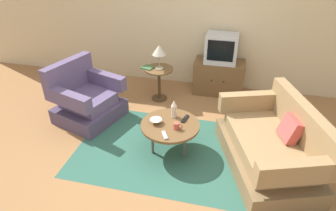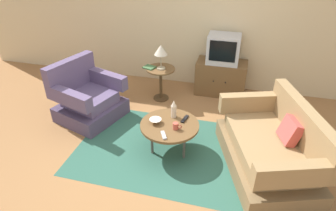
% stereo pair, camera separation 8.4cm
% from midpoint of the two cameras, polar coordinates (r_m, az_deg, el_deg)
% --- Properties ---
extents(ground_plane, '(16.00, 16.00, 0.00)m').
position_cam_midpoint_polar(ground_plane, '(3.95, -0.28, -9.49)').
color(ground_plane, olive).
extents(back_wall, '(9.00, 0.12, 2.70)m').
position_cam_midpoint_polar(back_wall, '(5.31, 5.60, 17.78)').
color(back_wall, '#CCB78E').
rests_on(back_wall, ground).
extents(area_rug, '(2.50, 1.65, 0.00)m').
position_cam_midpoint_polar(area_rug, '(4.02, -0.21, -8.68)').
color(area_rug, '#2D5B4C').
rests_on(area_rug, ground).
extents(armchair, '(1.06, 1.09, 0.90)m').
position_cam_midpoint_polar(armchair, '(4.70, -16.19, 1.05)').
color(armchair, '#4B3E5C').
rests_on(armchair, ground).
extents(couch, '(1.33, 1.71, 0.86)m').
position_cam_midpoint_polar(couch, '(3.81, 18.93, -7.63)').
color(couch, brown).
rests_on(couch, ground).
extents(coffee_table, '(0.76, 0.76, 0.43)m').
position_cam_midpoint_polar(coffee_table, '(3.77, -0.22, -4.02)').
color(coffee_table, brown).
rests_on(coffee_table, ground).
extents(side_table, '(0.48, 0.48, 0.58)m').
position_cam_midpoint_polar(side_table, '(4.98, -2.24, 5.52)').
color(side_table, brown).
rests_on(side_table, ground).
extents(tv_stand, '(0.86, 0.47, 0.60)m').
position_cam_midpoint_polar(tv_stand, '(5.32, 9.36, 5.48)').
color(tv_stand, brown).
rests_on(tv_stand, ground).
extents(television, '(0.53, 0.41, 0.48)m').
position_cam_midpoint_polar(television, '(5.10, 9.87, 10.90)').
color(television, '#B7B7BC').
rests_on(television, tv_stand).
extents(table_lamp, '(0.22, 0.22, 0.41)m').
position_cam_midpoint_polar(table_lamp, '(4.78, -2.26, 10.57)').
color(table_lamp, '#9E937A').
rests_on(table_lamp, side_table).
extents(vase, '(0.07, 0.07, 0.25)m').
position_cam_midpoint_polar(vase, '(3.83, 0.53, -0.68)').
color(vase, beige).
rests_on(vase, coffee_table).
extents(mug, '(0.12, 0.07, 0.09)m').
position_cam_midpoint_polar(mug, '(3.64, 1.04, -3.97)').
color(mug, '#B74C3D').
rests_on(mug, coffee_table).
extents(bowl, '(0.16, 0.16, 0.06)m').
position_cam_midpoint_polar(bowl, '(3.76, -3.01, -3.08)').
color(bowl, silver).
rests_on(bowl, coffee_table).
extents(tv_remote_dark, '(0.08, 0.18, 0.02)m').
position_cam_midpoint_polar(tv_remote_dark, '(3.84, 2.71, -2.59)').
color(tv_remote_dark, black).
rests_on(tv_remote_dark, coffee_table).
extents(tv_remote_silver, '(0.11, 0.16, 0.02)m').
position_cam_midpoint_polar(tv_remote_silver, '(3.55, -1.33, -5.80)').
color(tv_remote_silver, '#B2B2B7').
rests_on(tv_remote_silver, coffee_table).
extents(book, '(0.23, 0.21, 0.02)m').
position_cam_midpoint_polar(book, '(4.94, -4.49, 7.40)').
color(book, '#3D663D').
rests_on(book, side_table).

